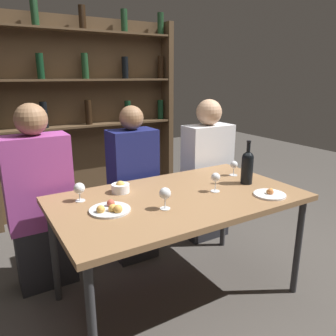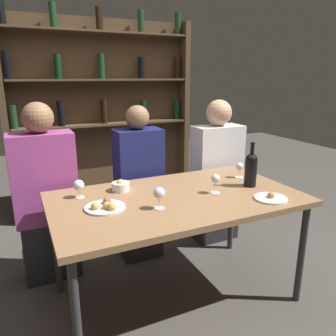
# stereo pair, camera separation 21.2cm
# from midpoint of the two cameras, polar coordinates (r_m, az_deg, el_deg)

# --- Properties ---
(ground_plane) EXTENTS (10.00, 10.00, 0.00)m
(ground_plane) POSITION_cam_midpoint_polar(r_m,az_deg,el_deg) (2.41, -0.96, -21.28)
(ground_plane) COLOR #47423D
(dining_table) EXTENTS (1.54, 0.88, 0.73)m
(dining_table) POSITION_cam_midpoint_polar(r_m,az_deg,el_deg) (2.07, -1.05, -6.32)
(dining_table) COLOR olive
(dining_table) RESTS_ON ground_plane
(wine_rack_wall) EXTENTS (1.97, 0.21, 2.14)m
(wine_rack_wall) POSITION_cam_midpoint_polar(r_m,az_deg,el_deg) (3.60, -15.70, 9.71)
(wine_rack_wall) COLOR #4C3823
(wine_rack_wall) RESTS_ON ground_plane
(wine_bottle) EXTENTS (0.08, 0.08, 0.30)m
(wine_bottle) POSITION_cam_midpoint_polar(r_m,az_deg,el_deg) (2.30, 11.10, 0.32)
(wine_bottle) COLOR black
(wine_bottle) RESTS_ON dining_table
(wine_glass_0) EXTENTS (0.06, 0.06, 0.13)m
(wine_glass_0) POSITION_cam_midpoint_polar(r_m,az_deg,el_deg) (2.11, 5.47, -1.82)
(wine_glass_0) COLOR silver
(wine_glass_0) RESTS_ON dining_table
(wine_glass_1) EXTENTS (0.07, 0.07, 0.12)m
(wine_glass_1) POSITION_cam_midpoint_polar(r_m,az_deg,el_deg) (2.05, -18.09, -3.52)
(wine_glass_1) COLOR silver
(wine_glass_1) RESTS_ON dining_table
(wine_glass_2) EXTENTS (0.07, 0.07, 0.13)m
(wine_glass_2) POSITION_cam_midpoint_polar(r_m,az_deg,el_deg) (1.83, -3.83, -4.61)
(wine_glass_2) COLOR silver
(wine_glass_2) RESTS_ON dining_table
(wine_glass_3) EXTENTS (0.06, 0.06, 0.11)m
(wine_glass_3) POSITION_cam_midpoint_polar(r_m,az_deg,el_deg) (2.48, 9.03, 0.41)
(wine_glass_3) COLOR silver
(wine_glass_3) RESTS_ON dining_table
(food_plate_0) EXTENTS (0.20, 0.20, 0.05)m
(food_plate_0) POSITION_cam_midpoint_polar(r_m,az_deg,el_deg) (2.13, 14.61, -4.43)
(food_plate_0) COLOR white
(food_plate_0) RESTS_ON dining_table
(food_plate_1) EXTENTS (0.23, 0.23, 0.05)m
(food_plate_1) POSITION_cam_midpoint_polar(r_m,az_deg,el_deg) (1.87, -13.23, -7.05)
(food_plate_1) COLOR silver
(food_plate_1) RESTS_ON dining_table
(snack_bowl) EXTENTS (0.12, 0.12, 0.08)m
(snack_bowl) POSITION_cam_midpoint_polar(r_m,az_deg,el_deg) (2.14, -11.10, -3.41)
(snack_bowl) COLOR white
(snack_bowl) RESTS_ON dining_table
(seated_person_left) EXTENTS (0.43, 0.22, 1.29)m
(seated_person_left) POSITION_cam_midpoint_polar(r_m,az_deg,el_deg) (2.44, -23.68, -5.87)
(seated_person_left) COLOR #26262B
(seated_person_left) RESTS_ON ground_plane
(seated_person_center) EXTENTS (0.36, 0.22, 1.24)m
(seated_person_center) POSITION_cam_midpoint_polar(r_m,az_deg,el_deg) (2.61, -8.35, -3.79)
(seated_person_center) COLOR #26262B
(seated_person_center) RESTS_ON ground_plane
(seated_person_right) EXTENTS (0.43, 0.22, 1.26)m
(seated_person_right) POSITION_cam_midpoint_polar(r_m,az_deg,el_deg) (2.94, 4.75, -1.17)
(seated_person_right) COLOR #26262B
(seated_person_right) RESTS_ON ground_plane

